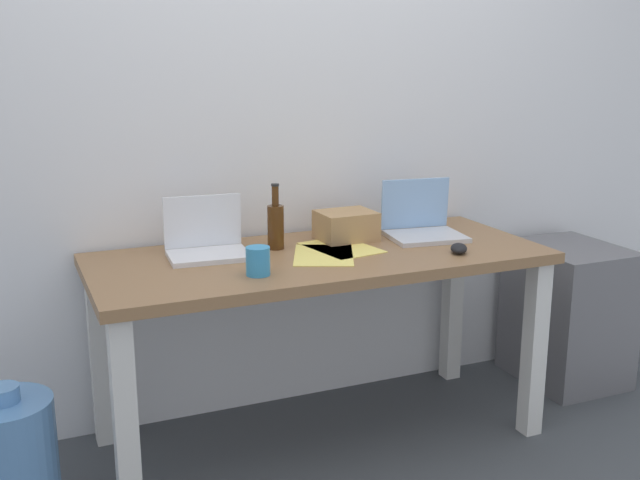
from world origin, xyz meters
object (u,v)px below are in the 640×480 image
laptop_left (207,243)px  laptop_right (422,225)px  desk (320,281)px  filing_cabinet (567,313)px  beer_bottle (276,225)px  computer_mouse (459,248)px  coffee_mug (258,261)px  water_cooler_jug (10,464)px  cardboard_box (346,226)px

laptop_left → laptop_right: (0.86, -0.05, -0.00)m
desk → filing_cabinet: size_ratio=2.68×
desk → beer_bottle: beer_bottle is taller
laptop_left → laptop_right: bearing=-3.4°
laptop_right → computer_mouse: 0.27m
laptop_right → coffee_mug: size_ratio=3.31×
computer_mouse → water_cooler_jug: computer_mouse is taller
computer_mouse → cardboard_box: cardboard_box is taller
laptop_right → filing_cabinet: bearing=-0.5°
laptop_right → computer_mouse: size_ratio=3.14×
coffee_mug → desk: bearing=30.6°
beer_bottle → cardboard_box: (0.30, 0.02, -0.04)m
computer_mouse → laptop_left: bearing=-169.3°
laptop_left → water_cooler_jug: laptop_left is taller
computer_mouse → water_cooler_jug: 1.66m
coffee_mug → water_cooler_jug: (-0.81, 0.03, -0.57)m
beer_bottle → filing_cabinet: (1.36, -0.05, -0.52)m
cardboard_box → water_cooler_jug: size_ratio=0.45×
cardboard_box → water_cooler_jug: (-1.28, -0.30, -0.58)m
desk → laptop_left: size_ratio=5.56×
laptop_right → beer_bottle: bearing=175.4°
beer_bottle → laptop_right: bearing=-4.6°
desk → laptop_right: laptop_right is taller
computer_mouse → filing_cabinet: bearing=50.5°
laptop_left → filing_cabinet: size_ratio=0.48×
cardboard_box → laptop_right: bearing=-13.4°
coffee_mug → beer_bottle: bearing=60.4°
laptop_right → water_cooler_jug: bearing=-171.8°
cardboard_box → coffee_mug: bearing=-145.4°
computer_mouse → filing_cabinet: 0.93m
desk → coffee_mug: 0.38m
desk → laptop_right: 0.50m
laptop_left → beer_bottle: 0.27m
computer_mouse → laptop_right: bearing=120.2°
laptop_right → coffee_mug: laptop_right is taller
desk → coffee_mug: size_ratio=17.41×
desk → water_cooler_jug: 1.19m
filing_cabinet → cardboard_box: bearing=175.8°
beer_bottle → computer_mouse: bearing=-28.4°
cardboard_box → coffee_mug: 0.57m
beer_bottle → filing_cabinet: beer_bottle is taller
laptop_right → filing_cabinet: (0.76, -0.01, -0.47)m
filing_cabinet → beer_bottle: bearing=177.7°
desk → cardboard_box: size_ratio=7.74×
water_cooler_jug → filing_cabinet: bearing=5.4°
desk → computer_mouse: 0.52m
desk → beer_bottle: size_ratio=6.75×
coffee_mug → laptop_left: bearing=106.6°
laptop_right → computer_mouse: laptop_right is taller
coffee_mug → filing_cabinet: bearing=9.2°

